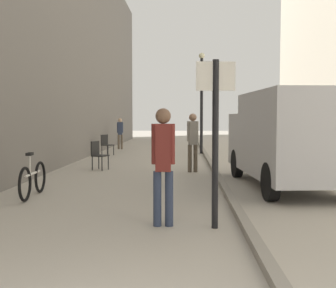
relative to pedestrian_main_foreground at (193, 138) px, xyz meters
The scene contains 12 objects.
ground_plane 1.63m from the pedestrian_main_foreground, 135.67° to the left, with size 80.00×80.00×0.00m, color #A8A093.
building_facade_left 7.46m from the pedestrian_main_foreground, behind, with size 3.58×40.00×10.00m, color slate.
kerb_strip 1.50m from the pedestrian_main_foreground, 51.41° to the left, with size 0.16×40.00×0.12m, color gray.
pedestrian_main_foreground is the anchor object (origin of this frame).
pedestrian_mid_block 10.19m from the pedestrian_main_foreground, 111.60° to the left, with size 0.33×0.22×1.68m.
pedestrian_far_crossing 6.64m from the pedestrian_main_foreground, 95.10° to the right, with size 0.37×0.24×1.87m.
delivery_van 3.61m from the pedestrian_main_foreground, 50.84° to the right, with size 2.34×5.16×2.32m.
street_sign_post 6.73m from the pedestrian_main_foreground, 88.14° to the right, with size 0.60×0.10×2.60m.
lamp_post 7.09m from the pedestrian_main_foreground, 85.46° to the left, with size 0.28×0.28×4.76m.
bicycle_leaning 5.59m from the pedestrian_main_foreground, 129.54° to the right, with size 0.14×1.77×0.98m.
cafe_chair_near_window 3.18m from the pedestrian_main_foreground, behind, with size 0.57×0.57×0.94m.
cafe_chair_by_doorway 6.91m from the pedestrian_main_foreground, 123.57° to the left, with size 0.61×0.61×0.94m.
Camera 1 is at (0.63, -2.05, 1.72)m, focal length 45.00 mm.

